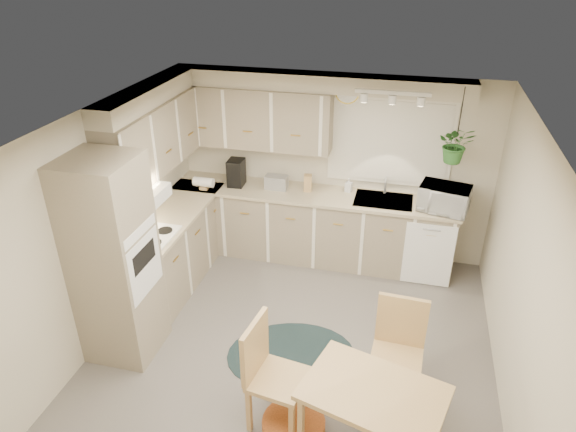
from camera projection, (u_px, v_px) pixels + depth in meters
The scene contains 34 objects.
floor at pixel (294, 348), 5.34m from camera, with size 4.20×4.20×0.00m, color #5E5853.
ceiling at pixel (295, 126), 4.21m from camera, with size 4.20×4.20×0.00m, color white.
wall_back at pixel (332, 166), 6.58m from camera, with size 4.00×0.04×2.40m, color beige.
wall_left at pixel (103, 225), 5.20m from camera, with size 0.04×4.20×2.40m, color beige.
wall_right at pixel (523, 280), 4.35m from camera, with size 0.04×4.20×2.40m, color beige.
base_cab_left at pixel (175, 248), 6.24m from camera, with size 0.60×1.85×0.90m, color gray.
base_cab_back at pixel (311, 226), 6.71m from camera, with size 3.60×0.60×0.90m, color gray.
counter_left at pixel (171, 214), 6.02m from camera, with size 0.64×1.89×0.04m, color #C1B58D.
counter_back at pixel (311, 194), 6.48m from camera, with size 3.64×0.64×0.04m, color #C1B58D.
oven_stack at pixel (114, 261), 4.88m from camera, with size 0.65×0.65×2.10m, color gray.
wall_oven_face at pixel (145, 266), 4.81m from camera, with size 0.02×0.56×0.58m, color white.
upper_cab_left at pixel (156, 136), 5.73m from camera, with size 0.35×2.00×0.75m, color gray.
upper_cab_back at pixel (252, 117), 6.35m from camera, with size 2.00×0.35×0.75m, color gray.
soffit_left at pixel (149, 94), 5.51m from camera, with size 0.30×2.00×0.20m, color beige.
soffit_back at pixel (317, 82), 5.97m from camera, with size 3.60×0.30×0.20m, color beige.
cooktop at pixel (149, 236), 5.51m from camera, with size 0.52×0.58×0.02m, color white.
range_hood at pixel (141, 198), 5.30m from camera, with size 0.40×0.60×0.14m, color white.
window_blinds at pixel (390, 142), 6.21m from camera, with size 1.40×0.02×1.00m, color white.
window_frame at pixel (390, 142), 6.22m from camera, with size 1.50×0.02×1.10m, color silver.
sink at pixel (383, 203), 6.31m from camera, with size 0.70×0.48×0.10m, color #A4A6AC.
dishwasher_front at pixel (428, 255), 6.14m from camera, with size 0.58×0.01×0.83m, color white.
track_light_bar at pixel (393, 93), 5.43m from camera, with size 0.80×0.04×0.04m, color white.
wall_clock at pixel (347, 91), 6.06m from camera, with size 0.30×0.30×0.03m, color gold.
dining_table at pixel (371, 421), 4.11m from camera, with size 1.07×0.72×0.68m, color tan.
chair_left at pixel (279, 377), 4.30m from camera, with size 0.48×0.48×1.02m, color tan.
chair_back at pixel (396, 357), 4.52m from camera, with size 0.47×0.47×1.00m, color tan.
braided_rug at pixel (291, 355), 5.25m from camera, with size 1.31×0.98×0.01m, color black.
pet_bed at pixel (294, 426), 4.40m from camera, with size 0.54×0.54×0.13m, color #C26026.
microwave at pixel (444, 196), 5.97m from camera, with size 0.56×0.31×0.38m, color white.
soap_bottle at pixel (348, 188), 6.50m from camera, with size 0.08×0.18×0.08m, color white.
hanging_plant at pixel (455, 148), 5.69m from camera, with size 0.39×0.43×0.34m, color #2D6628.
coffee_maker at pixel (236, 173), 6.61m from camera, with size 0.20×0.24×0.35m, color black.
toaster at pixel (276, 182), 6.56m from camera, with size 0.28×0.16×0.17m, color #A4A6AC.
knife_block at pixel (308, 183), 6.49m from camera, with size 0.10×0.10×0.22m, color tan.
Camera 1 is at (0.92, -3.96, 3.72)m, focal length 32.00 mm.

